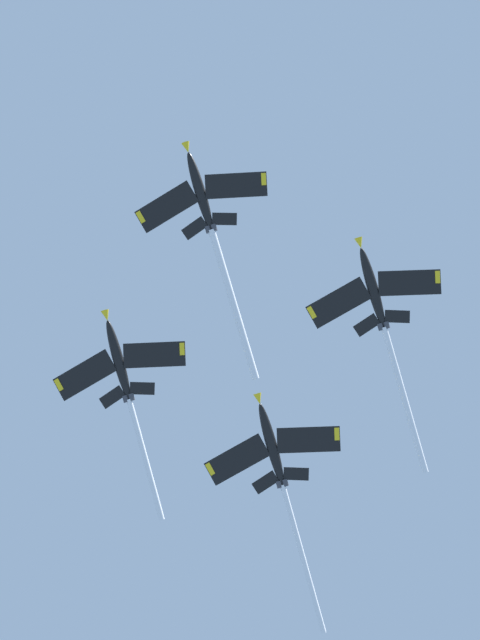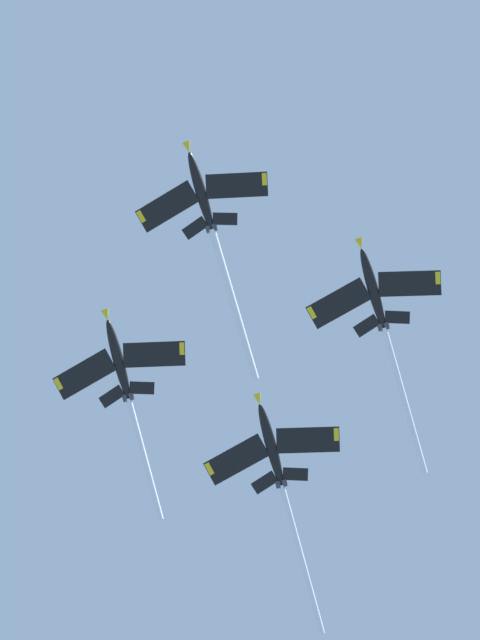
# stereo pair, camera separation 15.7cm
# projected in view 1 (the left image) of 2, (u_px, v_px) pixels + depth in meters

# --- Properties ---
(jet_lead) EXTENTS (22.54, 31.49, 10.14)m
(jet_lead) POSITION_uv_depth(u_px,v_px,m) (212.00, 231.00, 180.49)
(jet_lead) COLOR black
(jet_left_wing) EXTENTS (21.61, 30.85, 9.58)m
(jet_left_wing) POSITION_uv_depth(u_px,v_px,m) (381.00, 319.00, 178.86)
(jet_left_wing) COLOR black
(jet_right_wing) EXTENTS (20.04, 27.46, 9.48)m
(jet_right_wing) POSITION_uv_depth(u_px,v_px,m) (124.00, 381.00, 180.32)
(jet_right_wing) COLOR black
(jet_slot) EXTENTS (21.58, 30.86, 9.23)m
(jet_slot) POSITION_uv_depth(u_px,v_px,m) (278.00, 469.00, 177.06)
(jet_slot) COLOR black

